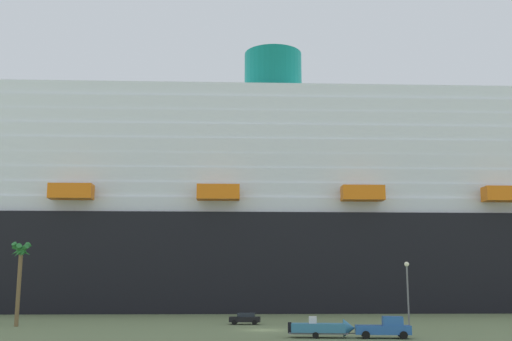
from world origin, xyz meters
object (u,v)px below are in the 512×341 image
at_px(palm_tree, 21,259).
at_px(small_boat_on_trailer, 325,328).
at_px(cruise_ship, 395,224).
at_px(street_lamp, 408,286).
at_px(pickup_truck, 385,328).
at_px(parked_car_black_coupe, 245,318).

bearing_deg(palm_tree, small_boat_on_trailer, -20.82).
bearing_deg(palm_tree, cruise_ship, 43.94).
bearing_deg(street_lamp, small_boat_on_trailer, -140.87).
xyz_separation_m(small_boat_on_trailer, street_lamp, (10.05, 8.17, 4.27)).
bearing_deg(small_boat_on_trailer, pickup_truck, -2.52).
relative_size(pickup_truck, parked_car_black_coupe, 1.34).
bearing_deg(parked_car_black_coupe, cruise_ship, 60.18).
relative_size(cruise_ship, street_lamp, 29.56).
relative_size(cruise_ship, small_boat_on_trailer, 30.69).
relative_size(small_boat_on_trailer, palm_tree, 0.70).
distance_m(small_boat_on_trailer, street_lamp, 13.63).
relative_size(pickup_truck, small_boat_on_trailer, 0.73).
distance_m(cruise_ship, pickup_truck, 74.85).
xyz_separation_m(cruise_ship, parked_car_black_coupe, (-28.99, -50.57, -17.51)).
bearing_deg(cruise_ship, small_boat_on_trailer, -104.98).
height_order(small_boat_on_trailer, parked_car_black_coupe, small_boat_on_trailer).
bearing_deg(palm_tree, parked_car_black_coupe, 11.16).
relative_size(small_boat_on_trailer, street_lamp, 0.96).
distance_m(pickup_truck, palm_tree, 48.64).
relative_size(cruise_ship, palm_tree, 21.60).
distance_m(small_boat_on_trailer, parked_car_black_coupe, 23.05).
bearing_deg(pickup_truck, palm_tree, 161.47).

